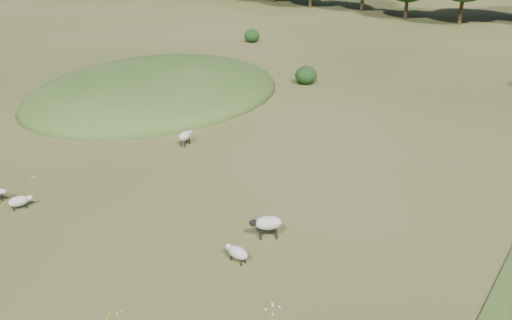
{
  "coord_description": "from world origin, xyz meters",
  "views": [
    {
      "loc": [
        15.84,
        -16.65,
        11.59
      ],
      "look_at": [
        2.0,
        4.0,
        1.0
      ],
      "focal_mm": 40.0,
      "sensor_mm": 36.0,
      "label": 1
    }
  ],
  "objects_px": {
    "sheep_0": "(237,252)",
    "sheep_1": "(19,201)",
    "sheep_3": "(267,223)",
    "sheep_2": "(185,136)"
  },
  "relations": [
    {
      "from": "sheep_2",
      "to": "sheep_3",
      "type": "xyz_separation_m",
      "value": [
        9.1,
        -5.81,
        0.09
      ]
    },
    {
      "from": "sheep_0",
      "to": "sheep_1",
      "type": "distance_m",
      "value": 10.34
    },
    {
      "from": "sheep_1",
      "to": "sheep_3",
      "type": "height_order",
      "value": "sheep_3"
    },
    {
      "from": "sheep_2",
      "to": "sheep_1",
      "type": "bearing_deg",
      "value": 165.86
    },
    {
      "from": "sheep_0",
      "to": "sheep_3",
      "type": "relative_size",
      "value": 0.88
    },
    {
      "from": "sheep_0",
      "to": "sheep_1",
      "type": "relative_size",
      "value": 1.04
    },
    {
      "from": "sheep_0",
      "to": "sheep_1",
      "type": "height_order",
      "value": "sheep_0"
    },
    {
      "from": "sheep_1",
      "to": "sheep_2",
      "type": "distance_m",
      "value": 9.77
    },
    {
      "from": "sheep_2",
      "to": "sheep_3",
      "type": "distance_m",
      "value": 10.8
    },
    {
      "from": "sheep_1",
      "to": "sheep_2",
      "type": "height_order",
      "value": "sheep_2"
    }
  ]
}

